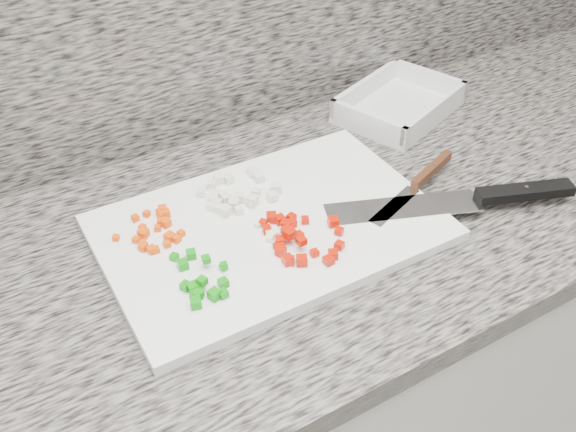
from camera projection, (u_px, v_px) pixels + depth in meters
name	position (u px, v px, depth m)	size (l,w,h in m)	color
cabinet	(248.00, 421.00, 1.26)	(3.92, 0.62, 0.86)	white
countertop	(236.00, 252.00, 0.98)	(3.96, 0.64, 0.04)	slate
cutting_board	(270.00, 227.00, 0.98)	(0.50, 0.33, 0.02)	white
carrot_pile	(155.00, 228.00, 0.95)	(0.10, 0.10, 0.01)	#E74705
onion_pile	(236.00, 193.00, 1.02)	(0.13, 0.10, 0.02)	silver
green_pepper_pile	(200.00, 282.00, 0.86)	(0.08, 0.11, 0.02)	#0F870C
red_pepper_pile	(295.00, 237.00, 0.94)	(0.12, 0.14, 0.02)	#BF1402
garlic_pile	(270.00, 230.00, 0.95)	(0.04, 0.05, 0.01)	#F8F1C0
chef_knife	(484.00, 197.00, 1.01)	(0.39, 0.19, 0.02)	white
paring_knife	(423.00, 178.00, 1.05)	(0.23, 0.10, 0.02)	white
tray	(399.00, 106.00, 1.25)	(0.28, 0.24, 0.05)	silver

